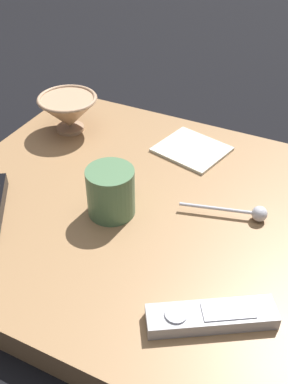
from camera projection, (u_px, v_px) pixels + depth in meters
The scene contains 7 objects.
ground_plane at pixel (129, 222), 0.84m from camera, with size 6.00×6.00×0.00m, color black.
table at pixel (129, 211), 0.83m from camera, with size 0.67×0.63×0.05m.
cereal_bowl at pixel (69, 112), 0.98m from camera, with size 0.13×0.13×0.08m.
coffee_mug at pixel (111, 191), 0.77m from camera, with size 0.08×0.11×0.09m.
teaspoon at pixel (251, 213), 0.77m from camera, with size 0.14×0.05×0.03m.
tv_remote_near at pixel (211, 316), 0.61m from camera, with size 0.17×0.13×0.02m.
folded_napkin at pixel (192, 149), 0.94m from camera, with size 0.16×0.14×0.01m.
Camera 1 is at (-0.30, 0.55, 0.57)m, focal length 42.96 mm.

